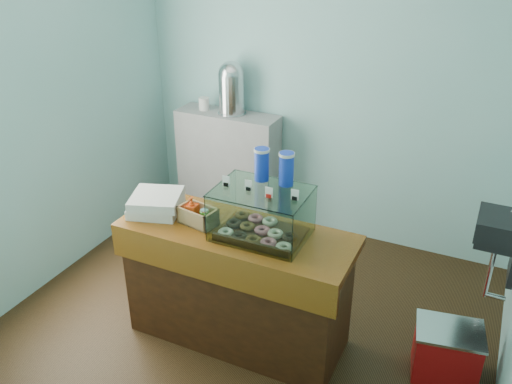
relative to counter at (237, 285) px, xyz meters
The scene contains 9 objects.
ground 0.52m from the counter, 90.00° to the left, with size 3.50×3.50×0.00m, color black.
room_shell 1.27m from the counter, 84.37° to the left, with size 3.54×3.04×2.82m.
counter is the anchor object (origin of this frame).
back_shelf 1.82m from the counter, 119.76° to the left, with size 1.00×0.32×1.10m, color gray.
display_case 0.64m from the counter, 14.92° to the left, with size 0.60×0.45×0.54m.
condiment_crate 0.58m from the counter, behind, with size 0.27×0.19×0.18m.
pastry_boxes 0.80m from the counter, behind, with size 0.44×0.43×0.13m.
coffee_urn 2.02m from the counter, 118.34° to the left, with size 0.27×0.27×0.49m.
red_cooler 1.46m from the counter, 10.41° to the left, with size 0.48×0.39×0.38m.
Camera 1 is at (1.44, -2.98, 2.75)m, focal length 38.00 mm.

